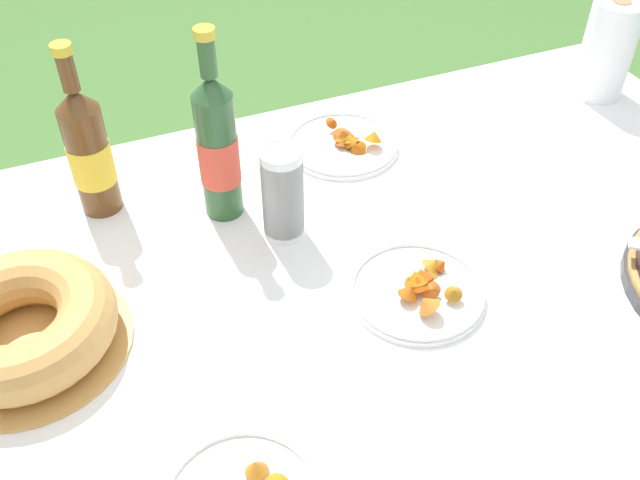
% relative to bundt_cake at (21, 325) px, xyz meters
% --- Properties ---
extents(garden_table, '(1.85, 1.07, 0.73)m').
position_rel_bundt_cake_xyz_m(garden_table, '(0.46, -0.07, -0.11)').
color(garden_table, brown).
rests_on(garden_table, ground_plane).
extents(tablecloth, '(1.86, 1.08, 0.10)m').
position_rel_bundt_cake_xyz_m(tablecloth, '(0.46, -0.07, -0.06)').
color(tablecloth, white).
rests_on(tablecloth, garden_table).
extents(bundt_cake, '(0.31, 0.31, 0.09)m').
position_rel_bundt_cake_xyz_m(bundt_cake, '(0.00, 0.00, 0.00)').
color(bundt_cake, tan).
rests_on(bundt_cake, tablecloth).
extents(cup_stack, '(0.07, 0.07, 0.18)m').
position_rel_bundt_cake_xyz_m(cup_stack, '(0.44, 0.09, 0.04)').
color(cup_stack, white).
rests_on(cup_stack, tablecloth).
extents(cider_bottle_green, '(0.07, 0.07, 0.36)m').
position_rel_bundt_cake_xyz_m(cider_bottle_green, '(0.36, 0.19, 0.09)').
color(cider_bottle_green, '#2D562D').
rests_on(cider_bottle_green, tablecloth).
extents(cider_bottle_amber, '(0.08, 0.08, 0.33)m').
position_rel_bundt_cake_xyz_m(cider_bottle_amber, '(0.16, 0.29, 0.08)').
color(cider_bottle_amber, brown).
rests_on(cider_bottle_amber, tablecloth).
extents(snack_plate_left, '(0.22, 0.22, 0.06)m').
position_rel_bundt_cake_xyz_m(snack_plate_left, '(0.59, -0.13, -0.03)').
color(snack_plate_left, white).
rests_on(snack_plate_left, tablecloth).
extents(snack_plate_right, '(0.23, 0.23, 0.05)m').
position_rel_bundt_cake_xyz_m(snack_plate_right, '(0.65, 0.29, -0.03)').
color(snack_plate_right, white).
rests_on(snack_plate_right, tablecloth).
extents(paper_towel_roll, '(0.11, 0.11, 0.22)m').
position_rel_bundt_cake_xyz_m(paper_towel_roll, '(1.26, 0.27, 0.06)').
color(paper_towel_roll, white).
rests_on(paper_towel_roll, tablecloth).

